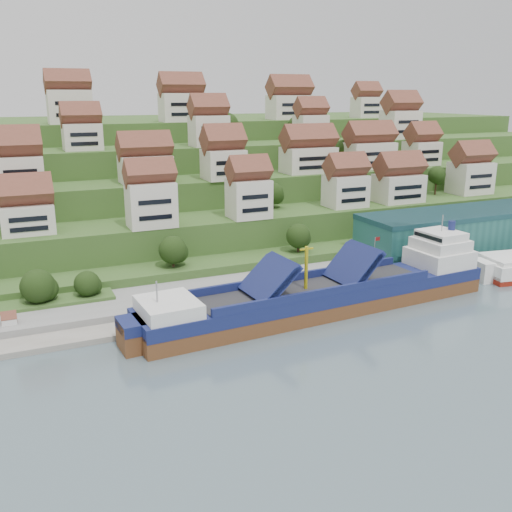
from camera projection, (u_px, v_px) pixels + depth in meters
name	position (u px, v px, depth m)	size (l,w,h in m)	color
ground	(324.00, 311.00, 106.92)	(300.00, 300.00, 0.00)	slate
quay	(367.00, 271.00, 127.58)	(180.00, 14.00, 2.20)	gray
hillside	(171.00, 181.00, 195.11)	(260.00, 128.00, 31.00)	#2D4C1E
hillside_village	(218.00, 151.00, 154.13)	(157.03, 63.07, 29.36)	silver
hillside_trees	(209.00, 198.00, 136.26)	(137.85, 62.28, 31.54)	#223B13
warehouse	(473.00, 229.00, 140.09)	(60.00, 15.00, 10.00)	#205853
flagpole	(375.00, 252.00, 120.86)	(1.28, 0.16, 8.00)	gray
cargo_ship	(331.00, 295.00, 106.73)	(70.74, 15.15, 15.47)	brown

